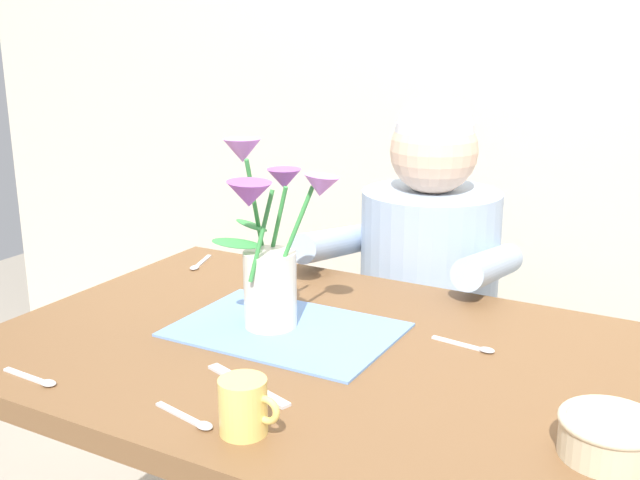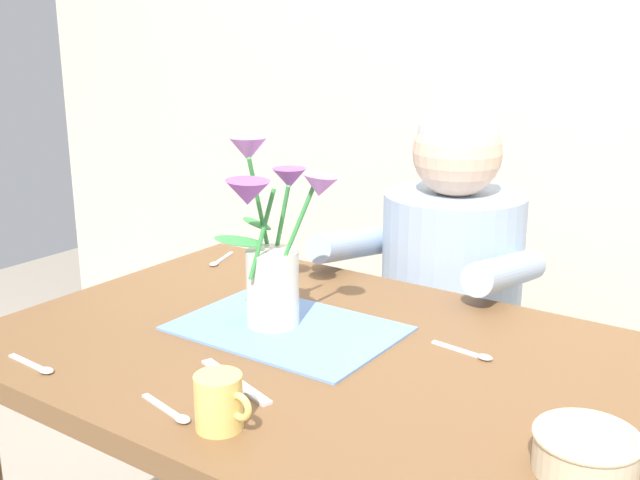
% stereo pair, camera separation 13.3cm
% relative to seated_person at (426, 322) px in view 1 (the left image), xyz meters
% --- Properties ---
extents(wood_panel_backdrop, '(4.00, 0.10, 2.50)m').
position_rel_seated_person_xyz_m(wood_panel_backdrop, '(0.05, 0.43, 0.69)').
color(wood_panel_backdrop, beige).
rests_on(wood_panel_backdrop, ground_plane).
extents(dining_table, '(1.20, 0.80, 0.74)m').
position_rel_seated_person_xyz_m(dining_table, '(0.05, -0.62, 0.08)').
color(dining_table, brown).
rests_on(dining_table, ground_plane).
extents(seated_person, '(0.45, 0.47, 1.14)m').
position_rel_seated_person_xyz_m(seated_person, '(0.00, 0.00, 0.00)').
color(seated_person, '#4C4C56').
rests_on(seated_person, ground_plane).
extents(striped_placemat, '(0.40, 0.28, 0.00)m').
position_rel_seated_person_xyz_m(striped_placemat, '(-0.06, -0.58, 0.18)').
color(striped_placemat, '#6B93D1').
rests_on(striped_placemat, dining_table).
extents(flower_vase, '(0.27, 0.21, 0.35)m').
position_rel_seated_person_xyz_m(flower_vase, '(-0.09, -0.58, 0.33)').
color(flower_vase, silver).
rests_on(flower_vase, dining_table).
extents(ceramic_bowl, '(0.14, 0.14, 0.06)m').
position_rel_seated_person_xyz_m(ceramic_bowl, '(0.53, -0.74, 0.21)').
color(ceramic_bowl, beige).
rests_on(ceramic_bowl, dining_table).
extents(dinner_knife, '(0.19, 0.08, 0.00)m').
position_rel_seated_person_xyz_m(dinner_knife, '(0.01, -0.80, 0.18)').
color(dinner_knife, silver).
rests_on(dinner_knife, dining_table).
extents(ceramic_mug, '(0.09, 0.07, 0.08)m').
position_rel_seated_person_xyz_m(ceramic_mug, '(0.08, -0.92, 0.22)').
color(ceramic_mug, '#E5C666').
rests_on(ceramic_mug, dining_table).
extents(spoon_0, '(0.12, 0.03, 0.01)m').
position_rel_seated_person_xyz_m(spoon_0, '(0.27, -0.49, 0.18)').
color(spoon_0, silver).
rests_on(spoon_0, dining_table).
extents(spoon_1, '(0.12, 0.02, 0.01)m').
position_rel_seated_person_xyz_m(spoon_1, '(-0.30, -0.95, 0.18)').
color(spoon_1, silver).
rests_on(spoon_1, dining_table).
extents(spoon_2, '(0.05, 0.12, 0.01)m').
position_rel_seated_person_xyz_m(spoon_2, '(-0.44, -0.34, 0.18)').
color(spoon_2, silver).
rests_on(spoon_2, dining_table).
extents(spoon_4, '(0.12, 0.04, 0.01)m').
position_rel_seated_person_xyz_m(spoon_4, '(0.00, -0.93, 0.18)').
color(spoon_4, silver).
rests_on(spoon_4, dining_table).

